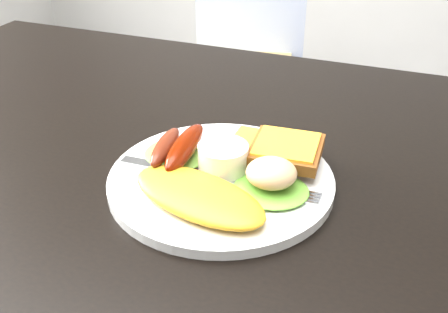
{
  "coord_description": "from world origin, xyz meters",
  "views": [
    {
      "loc": [
        0.25,
        -0.51,
        1.09
      ],
      "look_at": [
        0.06,
        -0.03,
        0.78
      ],
      "focal_mm": 42.0,
      "sensor_mm": 36.0,
      "label": 1
    }
  ],
  "objects_px": {
    "person": "(415,22)",
    "plate": "(221,180)",
    "dining_chair": "(233,72)",
    "dining_table": "(186,170)"
  },
  "relations": [
    {
      "from": "person",
      "to": "plate",
      "type": "relative_size",
      "value": 6.2
    },
    {
      "from": "person",
      "to": "dining_table",
      "type": "bearing_deg",
      "value": 40.66
    },
    {
      "from": "dining_table",
      "to": "plate",
      "type": "xyz_separation_m",
      "value": [
        0.06,
        -0.04,
        0.03
      ]
    },
    {
      "from": "dining_chair",
      "to": "person",
      "type": "xyz_separation_m",
      "value": [
        0.53,
        -0.48,
        0.35
      ]
    },
    {
      "from": "dining_table",
      "to": "plate",
      "type": "relative_size",
      "value": 4.63
    },
    {
      "from": "dining_table",
      "to": "person",
      "type": "distance_m",
      "value": 0.57
    },
    {
      "from": "dining_table",
      "to": "plate",
      "type": "distance_m",
      "value": 0.08
    },
    {
      "from": "dining_table",
      "to": "dining_chair",
      "type": "relative_size",
      "value": 3.27
    },
    {
      "from": "dining_chair",
      "to": "plate",
      "type": "distance_m",
      "value": 1.13
    },
    {
      "from": "dining_chair",
      "to": "person",
      "type": "distance_m",
      "value": 0.79
    }
  ]
}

